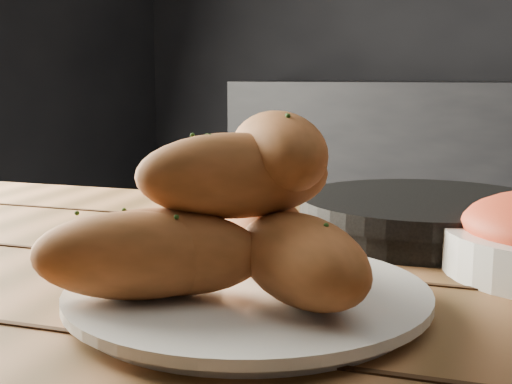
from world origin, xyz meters
name	(u,v)px	position (x,y,z in m)	size (l,w,h in m)	color
plate	(248,298)	(-0.62, -0.58, 0.76)	(0.28, 0.28, 0.02)	white
bread_rolls	(228,221)	(-0.63, -0.59, 0.82)	(0.28, 0.24, 0.14)	#A75A2E
skillet	(425,216)	(-0.51, -0.28, 0.77)	(0.41, 0.28, 0.05)	black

